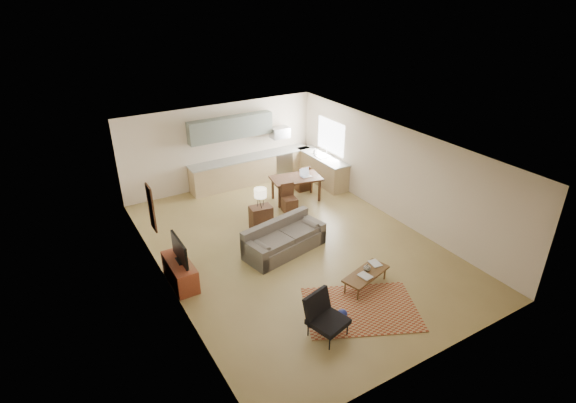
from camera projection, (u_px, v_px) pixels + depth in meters
room at (294, 199)px, 10.94m from camera, size 9.00×9.00×9.00m
kitchen_counter_back at (252, 169)px, 14.96m from camera, size 4.26×0.64×0.92m
kitchen_counter_right at (322, 169)px, 14.98m from camera, size 0.64×2.26×0.92m
kitchen_range at (280, 163)px, 15.47m from camera, size 0.62×0.62×0.90m
kitchen_microwave at (280, 132)px, 14.99m from camera, size 0.62×0.40×0.35m
upper_cabinets at (231, 128)px, 14.14m from camera, size 2.80×0.34×0.70m
window_right at (331, 136)px, 14.63m from camera, size 0.02×1.40×1.05m
wall_art_left at (152, 208)px, 10.07m from camera, size 0.06×0.42×1.10m
triptych at (218, 135)px, 14.15m from camera, size 1.70×0.04×0.50m
rug at (361, 309)px, 9.33m from camera, size 2.77×2.42×0.02m
sofa at (285, 238)px, 11.15m from camera, size 2.35×1.38×0.77m
coffee_table at (365, 279)px, 9.96m from camera, size 1.28×0.78×0.36m
book_a at (362, 278)px, 9.69m from camera, size 0.31×0.36×0.03m
book_b at (371, 265)px, 10.15m from camera, size 0.28×0.35×0.02m
vase at (367, 267)px, 9.93m from camera, size 0.16×0.16×0.17m
armchair at (328, 318)px, 8.46m from camera, size 0.91×0.91×0.85m
tv_credenza at (180, 272)px, 10.03m from camera, size 0.47×1.22×0.56m
tv at (179, 250)px, 9.80m from camera, size 0.09×0.94×0.56m
console_table at (261, 218)px, 12.17m from camera, size 0.62×0.45×0.68m
table_lamp at (260, 198)px, 11.90m from camera, size 0.37×0.37×0.55m
dining_table at (296, 189)px, 13.77m from camera, size 1.63×1.12×0.76m
dining_chair_near at (290, 198)px, 13.07m from camera, size 0.46×0.48×0.84m
dining_chair_far at (302, 178)px, 14.43m from camera, size 0.41×0.43×0.84m
laptop at (306, 173)px, 13.61m from camera, size 0.32×0.24×0.24m
soap_bottle at (315, 151)px, 14.92m from camera, size 0.10×0.11×0.19m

